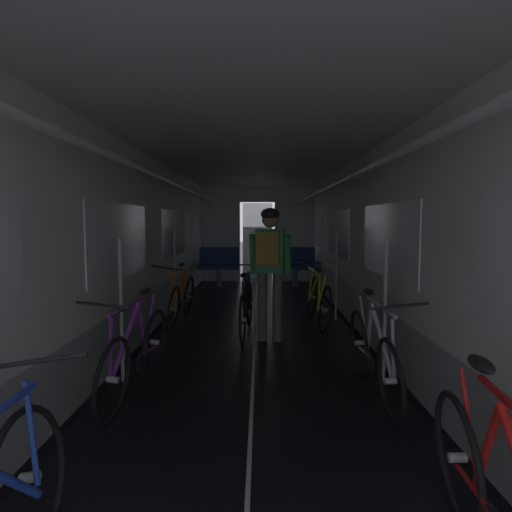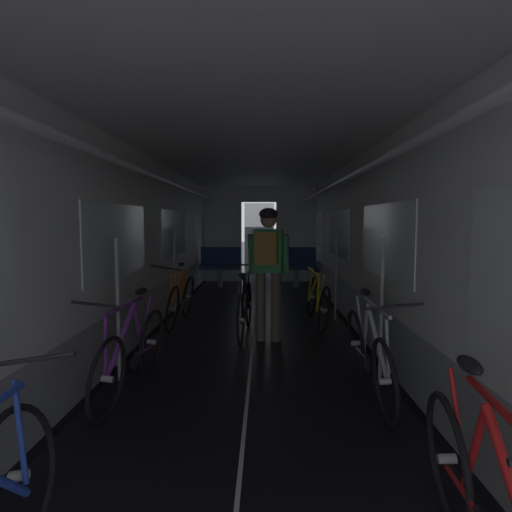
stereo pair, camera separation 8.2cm
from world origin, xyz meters
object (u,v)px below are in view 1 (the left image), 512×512
Objects in this scene: bicycle_yellow at (318,300)px; person_cyclist_aisle at (270,259)px; bicycle_orange at (181,299)px; bicycle_purple at (136,353)px; bench_seat_far_left at (219,263)px; bench_seat_far_right at (295,263)px; bicycle_silver at (373,354)px; bicycle_black_in_aisle at (246,308)px.

bicycle_yellow is 0.98× the size of person_cyclist_aisle.
bicycle_orange is 2.62m from bicycle_purple.
bench_seat_far_right is (1.80, 0.00, 0.00)m from bench_seat_far_left.
person_cyclist_aisle is at bearing 54.24° from bicycle_purple.
bicycle_yellow is 2.62m from bicycle_silver.
bicycle_black_in_aisle is (-0.31, 0.26, -0.69)m from person_cyclist_aisle.
bicycle_yellow reaches higher than bicycle_black_in_aisle.
bicycle_purple reaches higher than bicycle_black_in_aisle.
bench_seat_far_right is at bearing 91.66° from bicycle_silver.
bicycle_purple is at bearing -88.16° from bicycle_orange.
bicycle_orange reaches higher than bench_seat_far_right.
bicycle_black_in_aisle is at bearing -149.11° from bicycle_yellow.
bicycle_silver and bicycle_purple have the same top height.
bench_seat_far_left is at bearing 103.50° from person_cyclist_aisle.
bench_seat_far_left is 1.80m from bench_seat_far_right.
bicycle_orange is 1.19m from bicycle_black_in_aisle.
bicycle_silver is at bearing -49.96° from bicycle_orange.
bicycle_orange is 1.00× the size of bicycle_purple.
bicycle_black_in_aisle is at bearing -32.50° from bicycle_orange.
bicycle_orange reaches higher than bench_seat_far_left.
bicycle_yellow is 3.29m from bicycle_purple.
person_cyclist_aisle reaches higher than bicycle_silver.
bicycle_yellow is at bearing 30.89° from bicycle_black_in_aisle.
bicycle_yellow is 2.07m from bicycle_orange.
person_cyclist_aisle is at bearing -129.80° from bicycle_yellow.
bench_seat_far_right is 0.58× the size of bicycle_black_in_aisle.
bench_seat_far_left is 3.68m from bicycle_orange.
bicycle_yellow is 1.00× the size of bicycle_black_in_aisle.
bicycle_purple is at bearing -107.13° from bench_seat_far_right.
bicycle_yellow is 1.36m from person_cyclist_aisle.
bicycle_yellow is 1.00× the size of bicycle_silver.
bench_seat_far_right is 4.65m from person_cyclist_aisle.
bicycle_orange is at bearing 147.50° from bicycle_black_in_aisle.
bicycle_silver is at bearing -88.34° from bench_seat_far_right.
bench_seat_far_left is at bearing 107.49° from bicycle_silver.
bicycle_black_in_aisle is at bearing 65.01° from bicycle_purple.
bicycle_black_in_aisle is (1.01, -0.64, 0.00)m from bicycle_orange.
bicycle_orange is (-2.07, 0.01, 0.00)m from bicycle_yellow.
bicycle_black_in_aisle is (-1.06, -0.64, 0.00)m from bicycle_yellow.
bicycle_yellow is at bearing -0.15° from bicycle_orange.
bicycle_orange reaches higher than bicycle_black_in_aisle.
bicycle_purple is at bearing -127.20° from bicycle_yellow.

